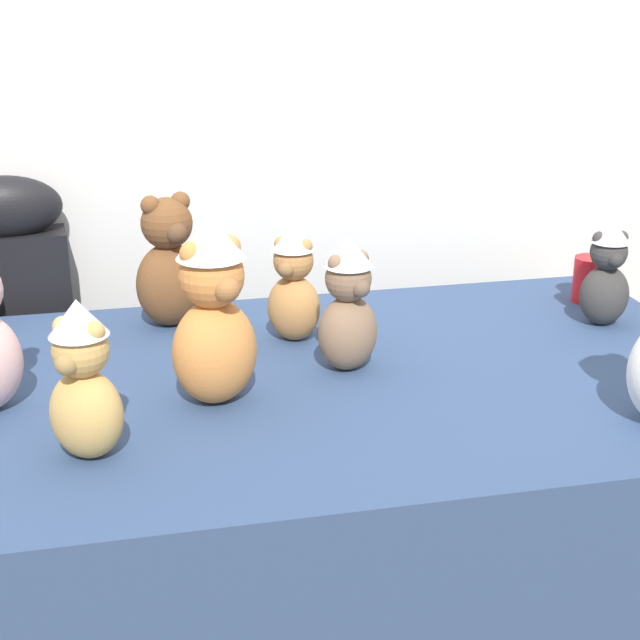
{
  "coord_description": "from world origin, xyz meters",
  "views": [
    {
      "loc": [
        -0.37,
        -1.42,
        1.46
      ],
      "look_at": [
        0.0,
        0.25,
        0.82
      ],
      "focal_mm": 52.95,
      "sensor_mm": 36.0,
      "label": 1
    }
  ],
  "objects_px": {
    "display_table": "(320,530)",
    "instrument_case": "(22,371)",
    "teddy_bear_caramel": "(293,284)",
    "teddy_bear_honey": "(83,382)",
    "party_cup_red": "(590,279)",
    "teddy_bear_charcoal": "(607,274)",
    "teddy_bear_mocha": "(348,306)",
    "teddy_bear_ginger": "(213,314)",
    "teddy_bear_chestnut": "(169,265)"
  },
  "relations": [
    {
      "from": "instrument_case",
      "to": "teddy_bear_honey",
      "type": "height_order",
      "value": "instrument_case"
    },
    {
      "from": "teddy_bear_ginger",
      "to": "teddy_bear_charcoal",
      "type": "relative_size",
      "value": 1.44
    },
    {
      "from": "teddy_bear_chestnut",
      "to": "teddy_bear_honey",
      "type": "height_order",
      "value": "teddy_bear_chestnut"
    },
    {
      "from": "teddy_bear_charcoal",
      "to": "teddy_bear_caramel",
      "type": "distance_m",
      "value": 0.7
    },
    {
      "from": "display_table",
      "to": "teddy_bear_honey",
      "type": "distance_m",
      "value": 0.7
    },
    {
      "from": "teddy_bear_charcoal",
      "to": "teddy_bear_honey",
      "type": "bearing_deg",
      "value": -157.84
    },
    {
      "from": "display_table",
      "to": "teddy_bear_ginger",
      "type": "distance_m",
      "value": 0.57
    },
    {
      "from": "display_table",
      "to": "teddy_bear_charcoal",
      "type": "distance_m",
      "value": 0.85
    },
    {
      "from": "teddy_bear_honey",
      "to": "party_cup_red",
      "type": "xyz_separation_m",
      "value": [
        1.17,
        0.54,
        -0.08
      ]
    },
    {
      "from": "teddy_bear_caramel",
      "to": "party_cup_red",
      "type": "height_order",
      "value": "teddy_bear_caramel"
    },
    {
      "from": "teddy_bear_honey",
      "to": "teddy_bear_mocha",
      "type": "relative_size",
      "value": 1.0
    },
    {
      "from": "teddy_bear_ginger",
      "to": "teddy_bear_charcoal",
      "type": "xyz_separation_m",
      "value": [
        0.9,
        0.22,
        -0.05
      ]
    },
    {
      "from": "display_table",
      "to": "instrument_case",
      "type": "bearing_deg",
      "value": 135.45
    },
    {
      "from": "instrument_case",
      "to": "teddy_bear_caramel",
      "type": "xyz_separation_m",
      "value": [
        0.62,
        -0.41,
        0.32
      ]
    },
    {
      "from": "teddy_bear_honey",
      "to": "party_cup_red",
      "type": "distance_m",
      "value": 1.29
    },
    {
      "from": "display_table",
      "to": "teddy_bear_honey",
      "type": "height_order",
      "value": "teddy_bear_honey"
    },
    {
      "from": "teddy_bear_ginger",
      "to": "teddy_bear_honey",
      "type": "relative_size",
      "value": 1.29
    },
    {
      "from": "teddy_bear_chestnut",
      "to": "teddy_bear_honey",
      "type": "xyz_separation_m",
      "value": [
        -0.18,
        -0.59,
        -0.01
      ]
    },
    {
      "from": "teddy_bear_honey",
      "to": "teddy_bear_mocha",
      "type": "height_order",
      "value": "same"
    },
    {
      "from": "teddy_bear_caramel",
      "to": "teddy_bear_honey",
      "type": "bearing_deg",
      "value": -99.84
    },
    {
      "from": "teddy_bear_honey",
      "to": "party_cup_red",
      "type": "height_order",
      "value": "teddy_bear_honey"
    },
    {
      "from": "teddy_bear_charcoal",
      "to": "teddy_bear_chestnut",
      "type": "relative_size",
      "value": 0.82
    },
    {
      "from": "instrument_case",
      "to": "display_table",
      "type": "bearing_deg",
      "value": -49.59
    },
    {
      "from": "display_table",
      "to": "party_cup_red",
      "type": "xyz_separation_m",
      "value": [
        0.73,
        0.3,
        0.41
      ]
    },
    {
      "from": "display_table",
      "to": "teddy_bear_ginger",
      "type": "relative_size",
      "value": 4.79
    },
    {
      "from": "teddy_bear_charcoal",
      "to": "teddy_bear_honey",
      "type": "height_order",
      "value": "teddy_bear_honey"
    },
    {
      "from": "display_table",
      "to": "party_cup_red",
      "type": "bearing_deg",
      "value": 22.52
    },
    {
      "from": "teddy_bear_caramel",
      "to": "teddy_bear_honey",
      "type": "relative_size",
      "value": 0.94
    },
    {
      "from": "display_table",
      "to": "teddy_bear_mocha",
      "type": "height_order",
      "value": "teddy_bear_mocha"
    },
    {
      "from": "instrument_case",
      "to": "teddy_bear_chestnut",
      "type": "bearing_deg",
      "value": -40.63
    },
    {
      "from": "instrument_case",
      "to": "teddy_bear_mocha",
      "type": "xyz_separation_m",
      "value": [
        0.7,
        -0.59,
        0.33
      ]
    },
    {
      "from": "teddy_bear_charcoal",
      "to": "teddy_bear_mocha",
      "type": "height_order",
      "value": "teddy_bear_mocha"
    },
    {
      "from": "teddy_bear_mocha",
      "to": "teddy_bear_caramel",
      "type": "bearing_deg",
      "value": 89.98
    },
    {
      "from": "display_table",
      "to": "teddy_bear_mocha",
      "type": "distance_m",
      "value": 0.49
    },
    {
      "from": "teddy_bear_ginger",
      "to": "teddy_bear_mocha",
      "type": "xyz_separation_m",
      "value": [
        0.27,
        0.1,
        -0.04
      ]
    },
    {
      "from": "teddy_bear_charcoal",
      "to": "party_cup_red",
      "type": "xyz_separation_m",
      "value": [
        0.04,
        0.15,
        -0.06
      ]
    },
    {
      "from": "teddy_bear_ginger",
      "to": "party_cup_red",
      "type": "distance_m",
      "value": 1.02
    },
    {
      "from": "instrument_case",
      "to": "party_cup_red",
      "type": "xyz_separation_m",
      "value": [
        1.37,
        -0.32,
        0.25
      ]
    },
    {
      "from": "instrument_case",
      "to": "teddy_bear_mocha",
      "type": "relative_size",
      "value": 3.66
    },
    {
      "from": "teddy_bear_honey",
      "to": "party_cup_red",
      "type": "relative_size",
      "value": 2.49
    },
    {
      "from": "teddy_bear_chestnut",
      "to": "teddy_bear_honey",
      "type": "bearing_deg",
      "value": -127.52
    },
    {
      "from": "teddy_bear_chestnut",
      "to": "teddy_bear_mocha",
      "type": "distance_m",
      "value": 0.46
    },
    {
      "from": "display_table",
      "to": "party_cup_red",
      "type": "relative_size",
      "value": 15.46
    },
    {
      "from": "teddy_bear_charcoal",
      "to": "teddy_bear_chestnut",
      "type": "height_order",
      "value": "teddy_bear_chestnut"
    },
    {
      "from": "teddy_bear_charcoal",
      "to": "teddy_bear_honey",
      "type": "xyz_separation_m",
      "value": [
        -1.13,
        -0.38,
        0.01
      ]
    },
    {
      "from": "teddy_bear_chestnut",
      "to": "party_cup_red",
      "type": "distance_m",
      "value": 1.0
    },
    {
      "from": "party_cup_red",
      "to": "teddy_bear_ginger",
      "type": "bearing_deg",
      "value": -158.61
    },
    {
      "from": "instrument_case",
      "to": "teddy_bear_charcoal",
      "type": "height_order",
      "value": "instrument_case"
    },
    {
      "from": "teddy_bear_chestnut",
      "to": "party_cup_red",
      "type": "bearing_deg",
      "value": -24.07
    },
    {
      "from": "teddy_bear_mocha",
      "to": "instrument_case",
      "type": "bearing_deg",
      "value": 116.94
    }
  ]
}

